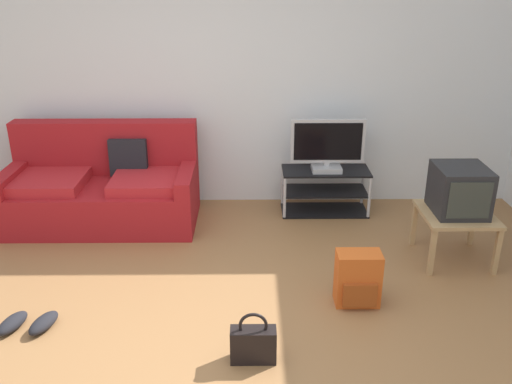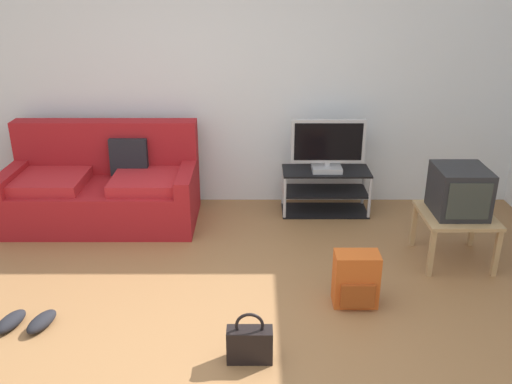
{
  "view_description": "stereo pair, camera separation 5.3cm",
  "coord_description": "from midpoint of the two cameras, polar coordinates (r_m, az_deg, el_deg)",
  "views": [
    {
      "loc": [
        0.3,
        -2.99,
        2.29
      ],
      "look_at": [
        0.35,
        1.2,
        0.58
      ],
      "focal_mm": 38.62,
      "sensor_mm": 36.0,
      "label": 1
    },
    {
      "loc": [
        0.36,
        -2.99,
        2.29
      ],
      "look_at": [
        0.35,
        1.2,
        0.58
      ],
      "focal_mm": 38.62,
      "sensor_mm": 36.0,
      "label": 2
    }
  ],
  "objects": [
    {
      "name": "side_table",
      "position": [
        4.82,
        19.72,
        -2.65
      ],
      "size": [
        0.58,
        0.58,
        0.43
      ],
      "color": "tan",
      "rests_on": "ground_plane"
    },
    {
      "name": "flat_tv",
      "position": [
        5.36,
        7.13,
        4.76
      ],
      "size": [
        0.71,
        0.22,
        0.52
      ],
      "color": "#B2B2B7",
      "rests_on": "tv_stand"
    },
    {
      "name": "backpack",
      "position": [
        4.1,
        10.13,
        -8.85
      ],
      "size": [
        0.32,
        0.26,
        0.41
      ],
      "rotation": [
        0.0,
        0.0,
        0.29
      ],
      "color": "#CC561E",
      "rests_on": "ground_plane"
    },
    {
      "name": "sneakers_pair",
      "position": [
        4.17,
        -22.89,
        -12.4
      ],
      "size": [
        0.41,
        0.3,
        0.09
      ],
      "color": "black",
      "rests_on": "ground_plane"
    },
    {
      "name": "crt_tv",
      "position": [
        4.74,
        20.05,
        0.2
      ],
      "size": [
        0.41,
        0.45,
        0.39
      ],
      "color": "#232326",
      "rests_on": "side_table"
    },
    {
      "name": "tv_stand",
      "position": [
        5.54,
        6.87,
        0.12
      ],
      "size": [
        0.86,
        0.38,
        0.45
      ],
      "color": "black",
      "rests_on": "ground_plane"
    },
    {
      "name": "wall_back",
      "position": [
        5.53,
        -4.14,
        12.37
      ],
      "size": [
        9.0,
        0.1,
        2.7
      ],
      "primitive_type": "cube",
      "color": "silver",
      "rests_on": "ground_plane"
    },
    {
      "name": "couch",
      "position": [
        5.47,
        -15.82,
        0.37
      ],
      "size": [
        1.78,
        0.86,
        0.92
      ],
      "color": "maroon",
      "rests_on": "ground_plane"
    },
    {
      "name": "handbag",
      "position": [
        3.55,
        -0.73,
        -15.41
      ],
      "size": [
        0.29,
        0.12,
        0.35
      ],
      "rotation": [
        0.0,
        0.0,
        0.1
      ],
      "color": "black",
      "rests_on": "ground_plane"
    },
    {
      "name": "ground_plane",
      "position": [
        3.79,
        -5.7,
        -15.29
      ],
      "size": [
        9.0,
        9.8,
        0.02
      ],
      "primitive_type": "cube",
      "color": "olive"
    }
  ]
}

